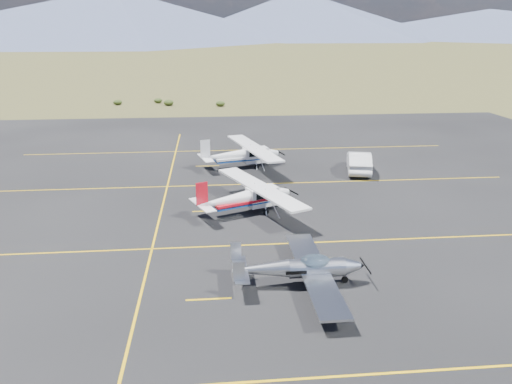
# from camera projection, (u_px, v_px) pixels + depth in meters

# --- Properties ---
(ground) EXTENTS (1600.00, 1600.00, 0.00)m
(ground) POSITION_uv_depth(u_px,v_px,m) (268.00, 261.00, 25.34)
(ground) COLOR #383D1C
(ground) RESTS_ON ground
(apron) EXTENTS (72.00, 72.00, 0.02)m
(apron) POSITION_uv_depth(u_px,v_px,m) (255.00, 212.00, 31.95)
(apron) COLOR black
(apron) RESTS_ON ground
(aircraft_low_wing) EXTENTS (5.89, 8.25, 1.80)m
(aircraft_low_wing) POSITION_uv_depth(u_px,v_px,m) (301.00, 268.00, 22.70)
(aircraft_low_wing) COLOR #BABCC1
(aircraft_low_wing) RESTS_ON apron
(aircraft_cessna) EXTENTS (7.06, 9.49, 2.48)m
(aircraft_cessna) POSITION_uv_depth(u_px,v_px,m) (246.00, 197.00, 31.51)
(aircraft_cessna) COLOR silver
(aircraft_cessna) RESTS_ON apron
(aircraft_plain) EXTENTS (6.72, 10.21, 2.59)m
(aircraft_plain) POSITION_uv_depth(u_px,v_px,m) (242.00, 154.00, 41.76)
(aircraft_plain) COLOR silver
(aircraft_plain) RESTS_ON apron
(sedan) EXTENTS (2.90, 5.39, 1.69)m
(sedan) POSITION_uv_depth(u_px,v_px,m) (359.00, 162.00, 40.61)
(sedan) COLOR silver
(sedan) RESTS_ON apron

